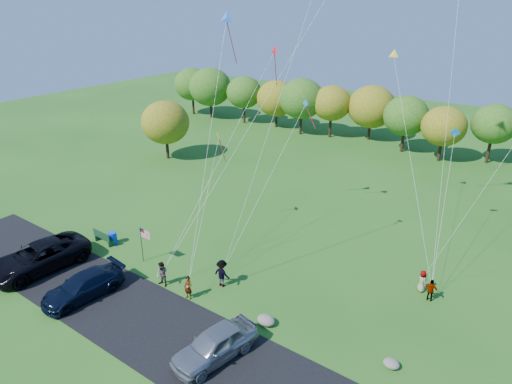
# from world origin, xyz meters

# --- Properties ---
(ground) EXTENTS (140.00, 140.00, 0.00)m
(ground) POSITION_xyz_m (0.00, 0.00, 0.00)
(ground) COLOR #235919
(ground) RESTS_ON ground
(asphalt_lane) EXTENTS (44.00, 6.00, 0.06)m
(asphalt_lane) POSITION_xyz_m (0.00, -4.00, 0.03)
(asphalt_lane) COLOR black
(asphalt_lane) RESTS_ON ground
(treeline) EXTENTS (76.02, 28.04, 8.32)m
(treeline) POSITION_xyz_m (-2.21, 36.54, 4.61)
(treeline) COLOR #342013
(treeline) RESTS_ON ground
(minivan_dark) EXTENTS (3.77, 7.17, 1.92)m
(minivan_dark) POSITION_xyz_m (-11.66, -4.50, 1.02)
(minivan_dark) COLOR black
(minivan_dark) RESTS_ON asphalt_lane
(minivan_navy) EXTENTS (2.76, 5.57, 1.56)m
(minivan_navy) POSITION_xyz_m (-6.30, -4.66, 0.84)
(minivan_navy) COLOR black
(minivan_navy) RESTS_ON asphalt_lane
(minivan_silver) EXTENTS (2.94, 5.31, 1.71)m
(minivan_silver) POSITION_xyz_m (4.12, -3.84, 0.92)
(minivan_silver) COLOR #9699A0
(minivan_silver) RESTS_ON asphalt_lane
(flyer_a) EXTENTS (0.63, 0.45, 1.64)m
(flyer_a) POSITION_xyz_m (-0.72, -0.80, 0.82)
(flyer_a) COLOR #4C4C59
(flyer_a) RESTS_ON ground
(flyer_b) EXTENTS (0.87, 0.68, 1.79)m
(flyer_b) POSITION_xyz_m (-3.10, -0.80, 0.89)
(flyer_b) COLOR #4C4C59
(flyer_b) RESTS_ON ground
(flyer_c) EXTENTS (1.27, 0.75, 1.94)m
(flyer_c) POSITION_xyz_m (0.14, 1.56, 0.97)
(flyer_c) COLOR #4C4C59
(flyer_c) RESTS_ON ground
(flyer_d) EXTENTS (0.92, 0.42, 1.54)m
(flyer_d) POSITION_xyz_m (11.98, 8.09, 0.77)
(flyer_d) COLOR #4C4C59
(flyer_d) RESTS_ON ground
(flyer_e) EXTENTS (0.89, 0.87, 1.54)m
(flyer_e) POSITION_xyz_m (11.21, 8.78, 0.77)
(flyer_e) COLOR #4C4C59
(flyer_e) RESTS_ON ground
(park_bench) EXTENTS (2.00, 0.51, 1.11)m
(park_bench) POSITION_xyz_m (-11.11, 0.42, 0.59)
(park_bench) COLOR #163D22
(park_bench) RESTS_ON ground
(trash_barrel) EXTENTS (0.65, 0.65, 0.97)m
(trash_barrel) POSITION_xyz_m (-10.51, 0.92, 0.49)
(trash_barrel) COLOR blue
(trash_barrel) RESTS_ON ground
(flag_assembly) EXTENTS (1.03, 0.67, 2.80)m
(flag_assembly) POSITION_xyz_m (-6.27, 0.53, 2.12)
(flag_assembly) COLOR black
(flag_assembly) RESTS_ON ground
(boulder_near) EXTENTS (1.15, 0.90, 0.57)m
(boulder_near) POSITION_xyz_m (4.77, 0.03, 0.29)
(boulder_near) COLOR #9A9886
(boulder_near) RESTS_ON ground
(boulder_far) EXTENTS (0.88, 0.73, 0.46)m
(boulder_far) POSITION_xyz_m (12.07, 1.08, 0.23)
(boulder_far) COLOR gray
(boulder_far) RESTS_ON ground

